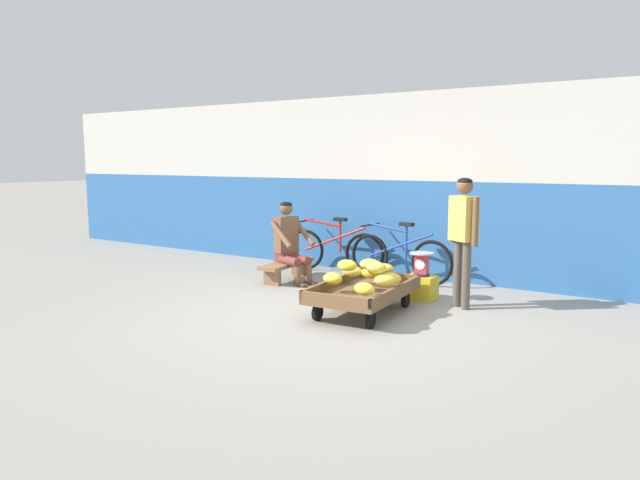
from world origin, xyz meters
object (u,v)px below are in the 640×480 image
low_bench (287,267)px  weighing_scale (422,264)px  vendor_seated (290,242)px  bicycle_near_left (334,250)px  customer_adult (463,228)px  plastic_crate (421,288)px  banana_cart (364,293)px  bicycle_far_left (400,257)px

low_bench → weighing_scale: size_ratio=3.75×
vendor_seated → bicycle_near_left: vendor_seated is taller
customer_adult → weighing_scale: bearing=167.9°
bicycle_near_left → weighing_scale: bearing=-26.0°
vendor_seated → plastic_crate: (2.03, 0.02, -0.42)m
banana_cart → customer_adult: bearing=46.6°
low_bench → plastic_crate: bearing=-0.3°
plastic_crate → bicycle_far_left: (-0.72, 0.86, 0.20)m
weighing_scale → bicycle_near_left: 2.07m
banana_cart → plastic_crate: 1.03m
vendor_seated → low_bench: bearing=162.2°
vendor_seated → bicycle_near_left: size_ratio=0.69×
banana_cart → plastic_crate: size_ratio=4.17×
low_bench → bicycle_far_left: 1.63m
plastic_crate → low_bench: bearing=179.7°
vendor_seated → customer_adult: size_ratio=0.75×
banana_cart → bicycle_far_left: size_ratio=0.91×
bicycle_near_left → vendor_seated: bearing=-100.2°
weighing_scale → customer_adult: size_ratio=0.20×
plastic_crate → bicycle_near_left: bicycle_near_left is taller
weighing_scale → customer_adult: (0.56, -0.12, 0.50)m
bicycle_near_left → banana_cart: bearing=-50.0°
weighing_scale → bicycle_far_left: (-0.72, 0.86, -0.10)m
bicycle_far_left → customer_adult: size_ratio=1.08×
plastic_crate → bicycle_near_left: (-1.86, 0.90, 0.20)m
vendor_seated → bicycle_far_left: (1.31, 0.87, -0.21)m
low_bench → vendor_seated: 0.38m
low_bench → weighing_scale: (2.11, -0.01, 0.25)m
low_bench → customer_adult: customer_adult is taller
weighing_scale → bicycle_far_left: size_ratio=0.18×
weighing_scale → customer_adult: 0.76m
vendor_seated → bicycle_far_left: bearing=33.8°
banana_cart → plastic_crate: bearing=75.2°
vendor_seated → bicycle_far_left: 1.59m
vendor_seated → weighing_scale: (2.03, 0.01, -0.11)m
low_bench → weighing_scale: bearing=-0.3°
banana_cart → bicycle_far_left: (-0.46, 1.86, 0.11)m
bicycle_far_left → customer_adult: bearing=-37.4°
banana_cart → bicycle_far_left: bicycle_far_left is taller
banana_cart → low_bench: size_ratio=1.33×
low_bench → weighing_scale: 2.13m
customer_adult → banana_cart: bearing=-133.4°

